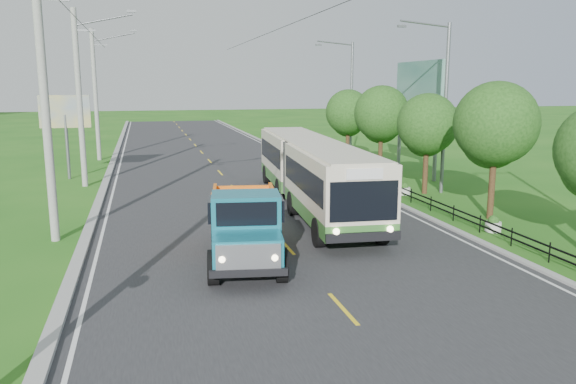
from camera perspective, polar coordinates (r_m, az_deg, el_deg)
name	(u,v)px	position (r m, az deg, el deg)	size (l,w,h in m)	color
ground	(343,309)	(15.20, 5.59, -11.75)	(240.00, 240.00, 0.00)	#216016
road	(229,183)	(34.02, -6.01, 0.95)	(14.00, 120.00, 0.02)	#28282B
curb_left	(104,187)	(33.73, -18.19, 0.49)	(0.40, 120.00, 0.15)	#9E9E99
curb_right	(341,177)	(35.75, 5.40, 1.50)	(0.30, 120.00, 0.10)	#9E9E99
edge_line_left	(114,187)	(33.71, -17.25, 0.44)	(0.12, 120.00, 0.00)	silver
edge_line_right	(333,178)	(35.59, 4.64, 1.43)	(0.12, 120.00, 0.00)	silver
centre_dash	(343,308)	(15.20, 5.59, -11.68)	(0.12, 2.20, 0.00)	yellow
railing_right	(394,190)	(30.57, 10.72, 0.24)	(0.04, 40.00, 0.60)	black
pole_near	(46,105)	(22.42, -23.36, 8.10)	(3.51, 0.32, 10.00)	gray
pole_mid	(80,98)	(34.33, -20.38, 8.96)	(3.51, 0.32, 10.00)	gray
pole_far	(96,94)	(46.29, -18.93, 9.37)	(3.51, 0.32, 10.00)	gray
tree_third	(495,128)	(25.98, 20.28, 6.12)	(3.60, 3.62, 6.00)	#382314
tree_fourth	(427,127)	(31.11, 13.94, 6.40)	(3.24, 3.31, 5.40)	#382314
tree_fifth	(381,116)	(36.48, 9.47, 7.61)	(3.48, 3.52, 5.80)	#382314
tree_back	(348,115)	(42.03, 6.13, 7.83)	(3.30, 3.36, 5.50)	#382314
streetlight_mid	(443,102)	(31.31, 15.46, 8.77)	(3.02, 0.20, 9.07)	slate
streetlight_far	(350,97)	(44.00, 6.27, 9.59)	(3.02, 0.20, 9.07)	slate
planter_near	(493,225)	(24.09, 20.12, -3.13)	(0.64, 0.64, 0.67)	silver
planter_mid	(404,189)	(30.83, 11.73, 0.27)	(0.64, 0.64, 0.67)	silver
planter_far	(351,168)	(38.07, 6.44, 2.41)	(0.64, 0.64, 0.67)	silver
billboard_left	(65,117)	(37.49, -21.70, 7.10)	(3.00, 0.20, 5.20)	slate
billboard_right	(418,92)	(37.36, 13.11, 9.84)	(0.24, 6.00, 7.30)	slate
bus	(311,168)	(26.83, 2.38, 2.43)	(3.87, 16.57, 3.17)	#35702C
dump_truck	(245,221)	(18.56, -4.36, -2.95)	(3.09, 6.20, 2.50)	#14697C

